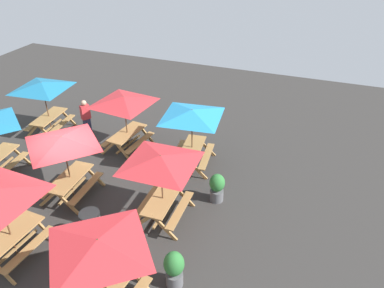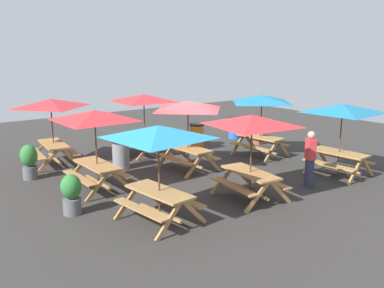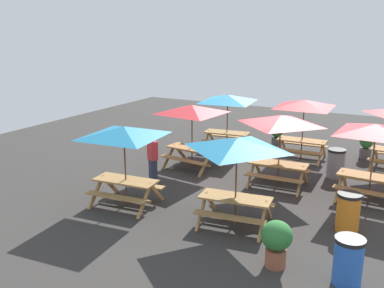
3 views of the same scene
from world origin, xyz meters
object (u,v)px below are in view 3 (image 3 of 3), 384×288
object	(u,v)px
picnic_table_4	(376,135)
person_standing	(153,158)
picnic_table_2	(237,150)
picnic_table_5	(304,108)
trash_bin_blue	(348,261)
trash_bin_gray	(336,163)
picnic_table_0	(192,114)
picnic_table_1	(228,102)
picnic_table_7	(281,125)
trash_bin_orange	(348,212)
potted_plant_2	(366,144)
potted_plant_1	(277,134)
picnic_table_3	(124,137)
potted_plant_0	(276,240)

from	to	relation	value
picnic_table_4	person_standing	size ratio (longest dim) A/B	1.69
picnic_table_2	picnic_table_5	world-z (taller)	same
trash_bin_blue	trash_bin_gray	bearing A→B (deg)	-77.61
picnic_table_2	picnic_table_5	xyz separation A→B (m)	(-0.00, -6.51, 0.00)
picnic_table_0	picnic_table_1	world-z (taller)	same
picnic_table_7	picnic_table_1	bearing A→B (deg)	-47.11
picnic_table_2	trash_bin_orange	distance (m)	3.15
picnic_table_0	potted_plant_2	xyz separation A→B (m)	(-5.32, -4.27, -1.40)
picnic_table_5	trash_bin_blue	bearing A→B (deg)	108.86
picnic_table_0	trash_bin_orange	bearing A→B (deg)	162.87
trash_bin_blue	potted_plant_1	bearing A→B (deg)	-64.75
picnic_table_5	potted_plant_2	world-z (taller)	picnic_table_5
picnic_table_3	potted_plant_1	xyz separation A→B (m)	(-1.84, -8.08, -1.45)
picnic_table_0	potted_plant_2	world-z (taller)	picnic_table_0
trash_bin_gray	potted_plant_2	xyz separation A→B (m)	(-0.61, -2.81, 0.09)
picnic_table_4	person_standing	world-z (taller)	picnic_table_4
trash_bin_orange	person_standing	xyz separation A→B (m)	(6.02, -0.41, 0.39)
picnic_table_0	trash_bin_gray	bearing A→B (deg)	-156.48
trash_bin_blue	potted_plant_1	size ratio (longest dim) A/B	0.97
picnic_table_0	person_standing	xyz separation A→B (m)	(0.30, 2.08, -1.10)
picnic_table_5	potted_plant_2	size ratio (longest dim) A/B	2.59
picnic_table_0	picnic_table_4	world-z (taller)	same
potted_plant_0	person_standing	world-z (taller)	person_standing
picnic_table_2	trash_bin_orange	size ratio (longest dim) A/B	2.38
picnic_table_7	trash_bin_orange	bearing A→B (deg)	135.52
picnic_table_5	trash_bin_blue	xyz separation A→B (m)	(-2.95, 7.88, -1.49)
picnic_table_3	trash_bin_gray	bearing A→B (deg)	-137.42
picnic_table_1	trash_bin_orange	world-z (taller)	picnic_table_1
potted_plant_0	picnic_table_4	bearing A→B (deg)	-105.13
picnic_table_5	trash_bin_blue	distance (m)	8.54
picnic_table_2	picnic_table_3	distance (m)	3.23
picnic_table_0	trash_bin_blue	distance (m)	7.97
picnic_table_5	trash_bin_orange	distance (m)	6.22
picnic_table_0	picnic_table_5	bearing A→B (deg)	-130.32
picnic_table_7	potted_plant_1	world-z (taller)	picnic_table_7
picnic_table_0	potted_plant_1	bearing A→B (deg)	-106.31
picnic_table_5	potted_plant_0	xyz separation A→B (m)	(-1.52, 7.93, -1.39)
trash_bin_gray	potted_plant_2	distance (m)	2.88
picnic_table_3	potted_plant_0	distance (m)	5.06
trash_bin_orange	potted_plant_1	bearing A→B (deg)	-59.74
picnic_table_0	picnic_table_2	xyz separation A→B (m)	(-3.16, 3.54, 0.00)
trash_bin_blue	potted_plant_1	xyz separation A→B (m)	(4.32, -9.17, 0.04)
picnic_table_2	picnic_table_7	xyz separation A→B (m)	(-0.10, -3.25, 0.00)
picnic_table_0	picnic_table_1	distance (m)	2.78
picnic_table_0	picnic_table_3	bearing A→B (deg)	95.54
picnic_table_2	trash_bin_gray	world-z (taller)	picnic_table_2
picnic_table_4	potted_plant_2	bearing A→B (deg)	-78.56
potted_plant_1	potted_plant_0	bearing A→B (deg)	107.44
picnic_table_7	potted_plant_2	xyz separation A→B (m)	(-2.06, -4.56, -1.40)
picnic_table_7	trash_bin_orange	xyz separation A→B (m)	(-2.47, 2.20, -1.49)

